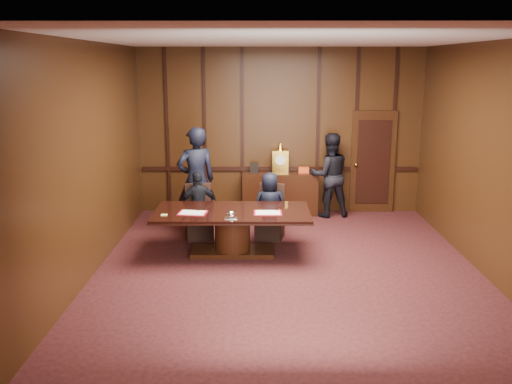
% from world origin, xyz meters
% --- Properties ---
extents(room, '(7.00, 7.04, 3.50)m').
position_xyz_m(room, '(0.07, 0.14, 1.72)').
color(room, black).
rests_on(room, ground).
extents(sideboard, '(1.60, 0.45, 1.54)m').
position_xyz_m(sideboard, '(0.00, 3.26, 0.49)').
color(sideboard, black).
rests_on(sideboard, ground).
extents(conference_table, '(2.62, 1.32, 0.76)m').
position_xyz_m(conference_table, '(-0.90, 0.74, 0.51)').
color(conference_table, black).
rests_on(conference_table, ground).
extents(folder_left, '(0.50, 0.38, 0.02)m').
position_xyz_m(folder_left, '(-1.54, 0.57, 0.77)').
color(folder_left, '#A40F23').
rests_on(folder_left, conference_table).
extents(folder_right, '(0.46, 0.33, 0.02)m').
position_xyz_m(folder_right, '(-0.30, 0.58, 0.77)').
color(folder_right, '#A40F23').
rests_on(folder_right, conference_table).
extents(inkstand, '(0.20, 0.14, 0.12)m').
position_xyz_m(inkstand, '(-0.90, 0.29, 0.81)').
color(inkstand, white).
rests_on(inkstand, conference_table).
extents(notepad, '(0.10, 0.08, 0.01)m').
position_xyz_m(notepad, '(-1.99, 0.45, 0.77)').
color(notepad, '#F1F377').
rests_on(notepad, conference_table).
extents(chair_left, '(0.56, 0.56, 0.99)m').
position_xyz_m(chair_left, '(-1.56, 1.62, 0.29)').
color(chair_left, black).
rests_on(chair_left, ground).
extents(chair_right, '(0.57, 0.57, 0.99)m').
position_xyz_m(chair_right, '(-0.24, 1.62, 0.29)').
color(chair_right, black).
rests_on(chair_right, ground).
extents(signatory_left, '(0.80, 0.51, 1.26)m').
position_xyz_m(signatory_left, '(-1.55, 1.54, 0.63)').
color(signatory_left, black).
rests_on(signatory_left, ground).
extents(signatory_right, '(0.64, 0.44, 1.25)m').
position_xyz_m(signatory_right, '(-0.25, 1.54, 0.63)').
color(signatory_right, black).
rests_on(signatory_right, ground).
extents(witness_left, '(0.87, 0.73, 2.03)m').
position_xyz_m(witness_left, '(-1.64, 1.96, 1.01)').
color(witness_left, black).
rests_on(witness_left, ground).
extents(witness_right, '(0.96, 0.80, 1.77)m').
position_xyz_m(witness_right, '(1.03, 3.10, 0.89)').
color(witness_right, black).
rests_on(witness_right, ground).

